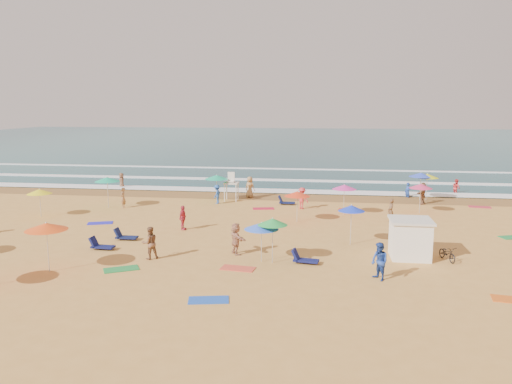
# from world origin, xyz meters

# --- Properties ---
(ground) EXTENTS (220.00, 220.00, 0.00)m
(ground) POSITION_xyz_m (0.00, 0.00, 0.00)
(ground) COLOR gold
(ground) RESTS_ON ground
(ocean) EXTENTS (220.00, 140.00, 0.18)m
(ocean) POSITION_xyz_m (0.00, 84.00, 0.00)
(ocean) COLOR #0C4756
(ocean) RESTS_ON ground
(wet_sand) EXTENTS (220.00, 220.00, 0.00)m
(wet_sand) POSITION_xyz_m (0.00, 12.50, 0.01)
(wet_sand) COLOR olive
(wet_sand) RESTS_ON ground
(surf_foam) EXTENTS (200.00, 18.70, 0.05)m
(surf_foam) POSITION_xyz_m (0.00, 21.32, 0.10)
(surf_foam) COLOR white
(surf_foam) RESTS_ON ground
(cabana) EXTENTS (2.00, 2.00, 2.00)m
(cabana) POSITION_xyz_m (7.14, -4.91, 1.00)
(cabana) COLOR white
(cabana) RESTS_ON ground
(cabana_roof) EXTENTS (2.20, 2.20, 0.12)m
(cabana_roof) POSITION_xyz_m (7.14, -4.91, 2.06)
(cabana_roof) COLOR silver
(cabana_roof) RESTS_ON cabana
(bicycle) EXTENTS (0.98, 1.60, 0.80)m
(bicycle) POSITION_xyz_m (9.04, -5.21, 0.40)
(bicycle) COLOR black
(bicycle) RESTS_ON ground
(lifeguard_stand) EXTENTS (1.20, 1.20, 2.10)m
(lifeguard_stand) POSITION_xyz_m (-5.48, 10.00, 1.05)
(lifeguard_stand) COLOR white
(lifeguard_stand) RESTS_ON ground
(beach_umbrellas) EXTENTS (47.24, 26.97, 0.76)m
(beach_umbrellas) POSITION_xyz_m (0.43, 0.97, 2.10)
(beach_umbrellas) COLOR green
(beach_umbrellas) RESTS_ON ground
(loungers) EXTENTS (42.39, 22.79, 0.34)m
(loungers) POSITION_xyz_m (8.44, -3.43, 0.17)
(loungers) COLOR #0F154F
(loungers) RESTS_ON ground
(towels) EXTENTS (44.08, 23.47, 0.03)m
(towels) POSITION_xyz_m (-0.96, -2.13, 0.01)
(towels) COLOR #C35A18
(towels) RESTS_ON ground
(beachgoers) EXTENTS (41.75, 26.19, 2.14)m
(beachgoers) POSITION_xyz_m (1.04, 4.64, 0.82)
(beachgoers) COLOR #AC814F
(beachgoers) RESTS_ON ground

